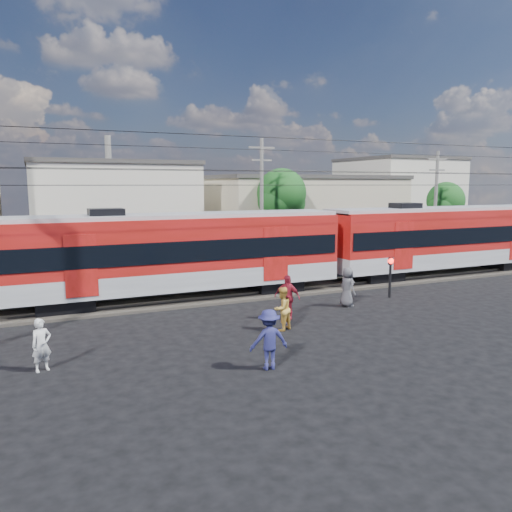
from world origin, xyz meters
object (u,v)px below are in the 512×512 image
object	(u,v)px
pedestrian_c	(269,339)
crossing_signal	(390,270)
commuter_train	(182,251)
car_silver	(454,247)
pedestrian_a	(41,345)

from	to	relation	value
pedestrian_c	crossing_signal	world-z (taller)	crossing_signal
commuter_train	car_silver	bearing A→B (deg)	13.88
pedestrian_c	crossing_signal	bearing A→B (deg)	-140.47
commuter_train	pedestrian_c	xyz separation A→B (m)	(-0.13, -9.89, -1.48)
pedestrian_c	car_silver	bearing A→B (deg)	-139.71
pedestrian_c	commuter_train	bearing A→B (deg)	-84.23
car_silver	crossing_signal	bearing A→B (deg)	131.96
commuter_train	crossing_signal	distance (m)	10.20
pedestrian_a	pedestrian_c	distance (m)	6.78
commuter_train	crossing_signal	xyz separation A→B (m)	(9.47, -3.66, -1.01)
pedestrian_a	car_silver	distance (m)	32.37
commuter_train	pedestrian_a	world-z (taller)	commuter_train
pedestrian_a	car_silver	world-z (taller)	pedestrian_a
pedestrian_c	car_silver	size ratio (longest dim) A/B	0.44
pedestrian_c	crossing_signal	size ratio (longest dim) A/B	0.91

